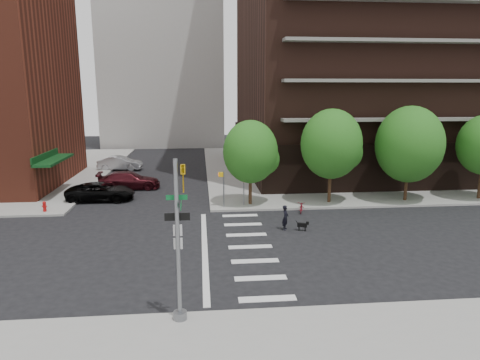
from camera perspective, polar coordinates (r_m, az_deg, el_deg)
The scene contains 15 objects.
ground at distance 23.60m, azimuth -5.96°, elevation -9.11°, with size 120.00×120.00×0.00m, color black.
sidewalk_ne at distance 50.50m, azimuth 18.21°, elevation 1.78°, with size 39.00×33.00×0.15m, color gray.
crosswalk at distance 23.67m, azimuth -0.55°, elevation -8.97°, with size 3.85×13.00×0.01m.
tree_a at distance 31.07m, azimuth 1.40°, elevation 3.77°, with size 4.00×4.00×5.90m.
tree_b at distance 32.26m, azimuth 12.09°, elevation 4.71°, with size 4.50×4.50×6.65m.
tree_c at distance 34.55m, azimuth 21.65°, elevation 4.44°, with size 5.00×5.00×6.80m.
traffic_signal at distance 15.66m, azimuth -8.12°, elevation -9.73°, with size 0.90×0.75×6.00m.
pedestrian_signal at distance 30.74m, azimuth -1.61°, elevation -0.47°, with size 2.18×0.67×2.60m.
fire_hydrant at distance 32.71m, azimuth -24.62°, elevation -3.15°, with size 0.24×0.24×0.73m.
parked_car_black at distance 34.87m, azimuth -18.08°, elevation -1.49°, with size 5.13×2.37×1.43m, color black.
parked_car_maroon at distance 38.26m, azimuth -14.59°, elevation -0.05°, with size 5.29×2.15×1.53m, color #401017.
parked_car_silver at distance 47.56m, azimuth -15.70°, elevation 2.17°, with size 4.61×1.61×1.52m, color #A6A8AD.
scooter at distance 30.48m, azimuth 8.20°, elevation -3.52°, with size 0.53×1.51×0.79m, color maroon.
dog_walker at distance 26.45m, azimuth 6.07°, elevation -5.00°, with size 0.37×0.57×1.55m, color black.
dog at distance 26.49m, azimuth 8.38°, elevation -5.95°, with size 0.71×0.40×0.59m.
Camera 1 is at (0.34, -22.04, 8.44)m, focal length 32.00 mm.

